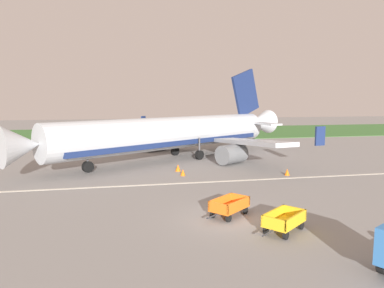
# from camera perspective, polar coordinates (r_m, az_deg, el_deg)

# --- Properties ---
(ground_plane) EXTENTS (220.00, 220.00, 0.00)m
(ground_plane) POSITION_cam_1_polar(r_m,az_deg,el_deg) (21.61, 5.83, -11.81)
(ground_plane) COLOR gray
(grass_strip) EXTENTS (220.00, 28.00, 0.06)m
(grass_strip) POSITION_cam_1_polar(r_m,az_deg,el_deg) (74.08, -6.72, 1.74)
(grass_strip) COLOR #3D7033
(grass_strip) RESTS_ON ground
(apron_stripe) EXTENTS (120.00, 0.36, 0.01)m
(apron_stripe) POSITION_cam_1_polar(r_m,az_deg,el_deg) (30.21, 0.56, -6.23)
(apron_stripe) COLOR silver
(apron_stripe) RESTS_ON ground
(airplane) EXTENTS (33.74, 28.23, 11.34)m
(airplane) POSITION_cam_1_polar(r_m,az_deg,el_deg) (41.80, -2.34, 1.75)
(airplane) COLOR #B2B7BC
(airplane) RESTS_ON ground
(baggage_cart_nearest) EXTENTS (3.26, 2.76, 1.07)m
(baggage_cart_nearest) POSITION_cam_1_polar(r_m,az_deg,el_deg) (19.89, 14.60, -11.88)
(baggage_cart_nearest) COLOR gold
(baggage_cart_nearest) RESTS_ON ground
(baggage_cart_second_in_row) EXTENTS (3.21, 2.82, 1.07)m
(baggage_cart_second_in_row) POSITION_cam_1_polar(r_m,az_deg,el_deg) (21.85, 6.03, -9.93)
(baggage_cart_second_in_row) COLOR orange
(baggage_cart_second_in_row) RESTS_ON ground
(traffic_cone_near_plane) EXTENTS (0.47, 0.47, 0.61)m
(traffic_cone_near_plane) POSITION_cam_1_polar(r_m,az_deg,el_deg) (34.19, 15.07, -4.38)
(traffic_cone_near_plane) COLOR orange
(traffic_cone_near_plane) RESTS_ON ground
(traffic_cone_mid_apron) EXTENTS (0.53, 0.53, 0.69)m
(traffic_cone_mid_apron) POSITION_cam_1_polar(r_m,az_deg,el_deg) (34.85, -2.27, -3.85)
(traffic_cone_mid_apron) COLOR orange
(traffic_cone_mid_apron) RESTS_ON ground
(traffic_cone_by_carts) EXTENTS (0.46, 0.46, 0.60)m
(traffic_cone_by_carts) POSITION_cam_1_polar(r_m,az_deg,el_deg) (32.88, -1.48, -4.59)
(traffic_cone_by_carts) COLOR orange
(traffic_cone_by_carts) RESTS_ON ground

